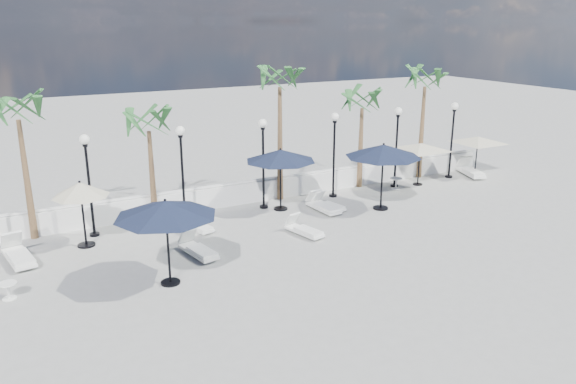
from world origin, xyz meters
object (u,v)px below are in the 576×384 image
parasol_navy_mid (280,156)px  parasol_navy_right (383,151)px  lounger_5 (329,205)px  parasol_cream_sq_a (420,144)px  parasol_navy_left (166,209)px  parasol_cream_sq_b (478,137)px  lounger_6 (323,206)px  lounger_7 (471,171)px  lounger_2 (18,255)px  lounger_1 (198,249)px  lounger_3 (304,229)px  lounger_4 (196,225)px  parasol_cream_small (80,190)px

parasol_navy_mid → parasol_navy_right: (3.81, -1.92, 0.17)m
lounger_5 → parasol_cream_sq_a: parasol_cream_sq_a is taller
parasol_navy_left → parasol_cream_sq_b: parasol_navy_left is taller
lounger_6 → parasol_navy_mid: bearing=140.3°
lounger_7 → parasol_navy_right: bearing=-145.2°
lounger_2 → lounger_6: (11.67, -0.22, -0.03)m
lounger_1 → lounger_3: (4.16, 0.01, -0.02)m
lounger_2 → parasol_navy_left: (4.00, -3.88, 2.13)m
lounger_2 → parasol_cream_sq_a: (17.84, 1.04, 1.79)m
lounger_2 → lounger_1: bearing=-31.9°
parasol_navy_left → lounger_4: bearing=61.1°
lounger_3 → parasol_navy_right: 5.09m
lounger_3 → parasol_navy_right: bearing=0.8°
lounger_6 → parasol_cream_sq_a: parasol_cream_sq_a is taller
lounger_2 → parasol_cream_sq_b: size_ratio=0.49×
lounger_3 → lounger_4: 4.14m
parasol_cream_small → lounger_2: bearing=-168.6°
parasol_cream_sq_a → parasol_navy_mid: bearing=-178.4°
parasol_cream_sq_b → parasol_cream_small: (-19.43, -0.60, 0.04)m
parasol_cream_sq_a → lounger_3: bearing=-158.3°
lounger_4 → lounger_6: bearing=-19.0°
lounger_5 → lounger_3: bearing=-151.1°
parasol_navy_left → parasol_navy_right: size_ratio=0.96×
lounger_1 → parasol_cream_sq_a: (12.39, 3.28, 1.82)m
lounger_5 → parasol_navy_mid: bearing=140.2°
lounger_1 → lounger_4: bearing=61.8°
lounger_1 → lounger_3: bearing=-10.4°
lounger_4 → lounger_5: bearing=-17.6°
lounger_4 → parasol_cream_sq_a: parasol_cream_sq_a is taller
parasol_navy_mid → parasol_cream_sq_b: parasol_navy_mid is taller
lounger_1 → lounger_6: lounger_6 is taller
lounger_2 → lounger_7: 21.39m
lounger_2 → parasol_cream_sq_a: 17.96m
lounger_1 → parasol_cream_sq_b: size_ratio=0.44×
lounger_6 → parasol_cream_sq_a: size_ratio=0.42×
lounger_3 → parasol_navy_mid: 3.77m
lounger_7 → parasol_cream_sq_b: parasol_cream_sq_b is taller
lounger_5 → lounger_6: size_ratio=0.89×
lounger_2 → lounger_5: 12.01m
parasol_navy_mid → parasol_navy_right: 4.27m
lounger_1 → lounger_5: 6.89m
parasol_navy_mid → parasol_cream_sq_b: size_ratio=0.68×
lounger_2 → lounger_7: size_ratio=0.98×
parasol_navy_mid → parasol_cream_small: size_ratio=1.23×
lounger_2 → parasol_navy_right: bearing=-14.1°
lounger_3 → lounger_7: lounger_7 is taller
lounger_4 → lounger_6: lounger_6 is taller
parasol_cream_sq_a → lounger_2: bearing=-176.7°
lounger_2 → parasol_navy_left: bearing=-53.8°
lounger_2 → parasol_navy_right: size_ratio=0.67×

